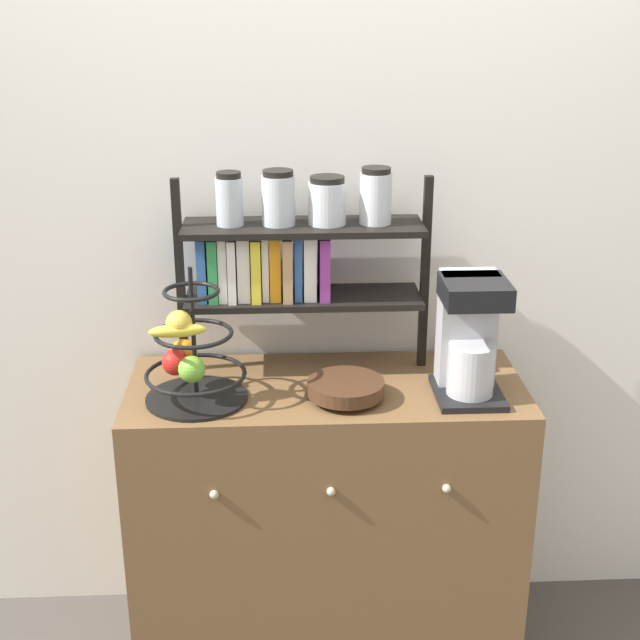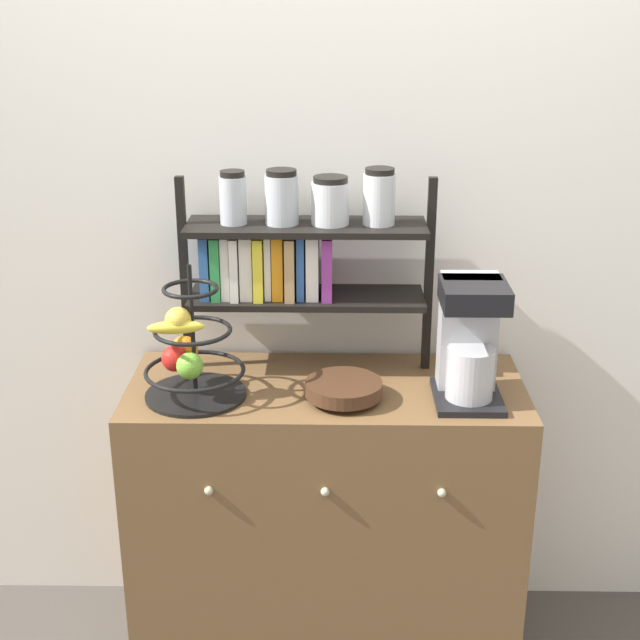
{
  "view_description": "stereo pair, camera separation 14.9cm",
  "coord_description": "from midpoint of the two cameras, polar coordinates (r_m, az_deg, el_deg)",
  "views": [
    {
      "loc": [
        -0.13,
        -2.03,
        1.94
      ],
      "look_at": [
        -0.02,
        0.24,
        1.08
      ],
      "focal_mm": 50.0,
      "sensor_mm": 36.0,
      "label": 1
    },
    {
      "loc": [
        0.02,
        -2.04,
        1.94
      ],
      "look_at": [
        -0.02,
        0.24,
        1.08
      ],
      "focal_mm": 50.0,
      "sensor_mm": 36.0,
      "label": 2
    }
  ],
  "objects": [
    {
      "name": "wall_back",
      "position": [
        2.63,
        -1.55,
        6.59
      ],
      "size": [
        7.0,
        0.05,
        2.6
      ],
      "primitive_type": "cube",
      "color": "silver",
      "rests_on": "ground_plane"
    },
    {
      "name": "sideboard",
      "position": [
        2.72,
        -1.23,
        -12.72
      ],
      "size": [
        1.12,
        0.49,
        0.88
      ],
      "color": "brown",
      "rests_on": "ground_plane"
    },
    {
      "name": "coffee_maker",
      "position": [
        2.42,
        7.81,
        -1.04
      ],
      "size": [
        0.18,
        0.22,
        0.34
      ],
      "color": "black",
      "rests_on": "sideboard"
    },
    {
      "name": "fruit_stand",
      "position": [
        2.41,
        -10.1,
        -2.44
      ],
      "size": [
        0.28,
        0.28,
        0.38
      ],
      "color": "black",
      "rests_on": "sideboard"
    },
    {
      "name": "wooden_bowl",
      "position": [
        2.41,
        -0.11,
        -4.42
      ],
      "size": [
        0.21,
        0.21,
        0.05
      ],
      "color": "#422819",
      "rests_on": "sideboard"
    },
    {
      "name": "shelf_hutch",
      "position": [
        2.51,
        -3.85,
        4.59
      ],
      "size": [
        0.72,
        0.2,
        0.59
      ],
      "color": "black",
      "rests_on": "sideboard"
    }
  ]
}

